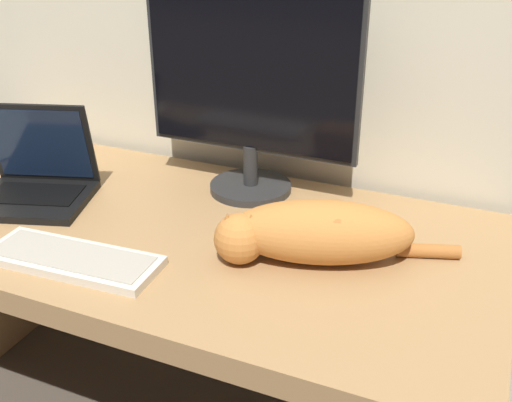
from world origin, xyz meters
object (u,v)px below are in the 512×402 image
object	(u,v)px
laptop	(36,182)
cat	(313,231)
external_keyboard	(72,259)
monitor	(251,87)

from	to	relation	value
laptop	cat	bearing A→B (deg)	-18.21
laptop	external_keyboard	world-z (taller)	laptop
monitor	laptop	size ratio (longest dim) A/B	1.68
monitor	laptop	bearing A→B (deg)	-151.42
monitor	cat	size ratio (longest dim) A/B	1.14
monitor	cat	xyz separation A→B (m)	(0.28, -0.29, -0.22)
monitor	laptop	world-z (taller)	monitor
laptop	cat	xyz separation A→B (m)	(0.79, -0.01, 0.02)
external_keyboard	cat	world-z (taller)	cat
monitor	cat	distance (m)	0.46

